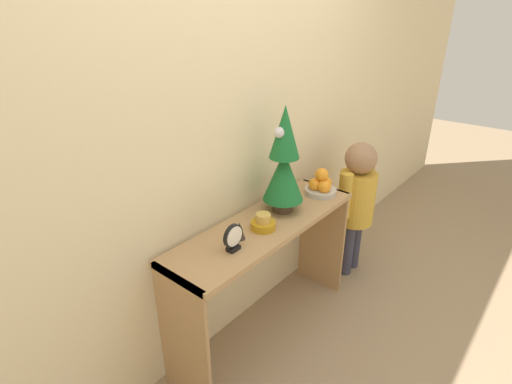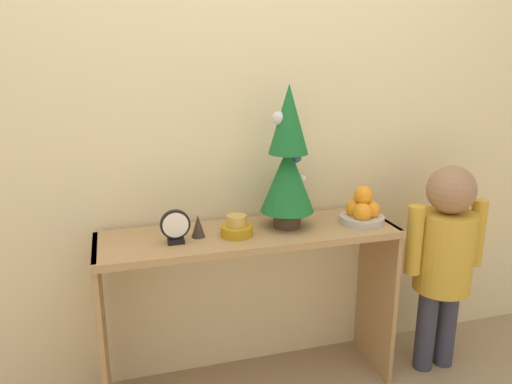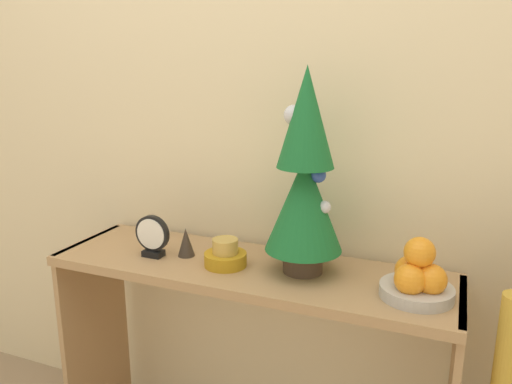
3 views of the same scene
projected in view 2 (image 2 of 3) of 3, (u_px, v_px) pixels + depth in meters
back_wall at (235, 108)px, 2.18m from camera, size 7.00×0.05×2.50m
console_table at (250, 268)px, 2.14m from camera, size 1.27×0.37×0.76m
mini_tree at (288, 160)px, 2.08m from camera, size 0.23×0.23×0.61m
fruit_bowl at (362, 211)px, 2.18m from camera, size 0.20×0.20×0.17m
singing_bowl at (237, 228)px, 2.04m from camera, size 0.13×0.13×0.09m
desk_clock at (175, 227)px, 1.95m from camera, size 0.12×0.04×0.14m
figurine at (198, 226)px, 2.02m from camera, size 0.06×0.06×0.09m
child_figure at (445, 249)px, 2.29m from camera, size 0.40×0.26×1.00m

